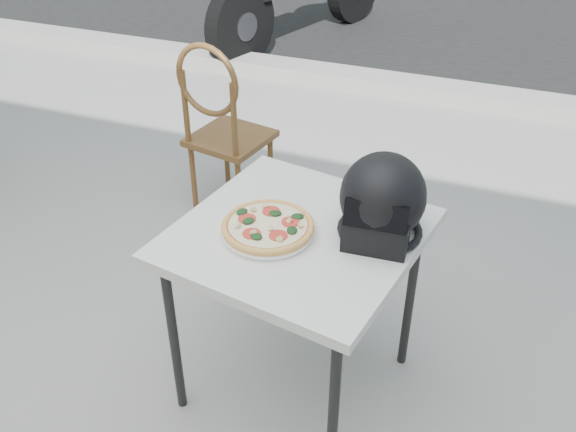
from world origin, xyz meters
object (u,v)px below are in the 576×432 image
(cafe_table_main, at_px, (297,247))
(cafe_chair_main, at_px, (221,122))
(plate, at_px, (268,232))
(helmet, at_px, (382,202))
(pizza, at_px, (268,226))

(cafe_table_main, distance_m, cafe_chair_main, 1.25)
(plate, xyz_separation_m, helmet, (0.34, 0.12, 0.12))
(helmet, xyz_separation_m, cafe_chair_main, (-1.01, 0.91, -0.30))
(cafe_table_main, distance_m, helmet, 0.32)
(cafe_table_main, height_order, pizza, pizza)
(plate, relative_size, helmet, 1.25)
(cafe_chair_main, bearing_deg, pizza, 134.27)
(plate, distance_m, cafe_chair_main, 1.25)
(cafe_table_main, bearing_deg, plate, -150.50)
(plate, bearing_deg, pizza, 92.23)
(plate, relative_size, pizza, 0.99)
(cafe_table_main, distance_m, plate, 0.12)
(cafe_table_main, relative_size, plate, 2.29)
(pizza, distance_m, helmet, 0.37)
(cafe_table_main, relative_size, cafe_chair_main, 0.91)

